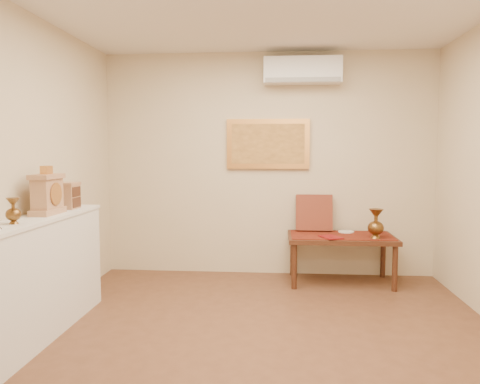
# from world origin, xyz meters

# --- Properties ---
(floor) EXTENTS (4.50, 4.50, 0.00)m
(floor) POSITION_xyz_m (0.00, 0.00, 0.00)
(floor) COLOR brown
(floor) RESTS_ON ground
(wall_back) EXTENTS (4.00, 0.02, 2.70)m
(wall_back) POSITION_xyz_m (0.00, 2.25, 1.35)
(wall_back) COLOR beige
(wall_back) RESTS_ON ground
(wall_front) EXTENTS (4.00, 0.02, 2.70)m
(wall_front) POSITION_xyz_m (0.00, -2.25, 1.35)
(wall_front) COLOR beige
(wall_front) RESTS_ON ground
(wall_left) EXTENTS (0.02, 4.50, 2.70)m
(wall_left) POSITION_xyz_m (-2.00, 0.00, 1.35)
(wall_left) COLOR beige
(wall_left) RESTS_ON ground
(brass_urn_small) EXTENTS (0.11, 0.11, 0.25)m
(brass_urn_small) POSITION_xyz_m (-1.80, -0.23, 1.10)
(brass_urn_small) COLOR brown
(brass_urn_small) RESTS_ON display_ledge
(table_cloth) EXTENTS (1.14, 0.59, 0.01)m
(table_cloth) POSITION_xyz_m (0.85, 1.88, 0.55)
(table_cloth) COLOR maroon
(table_cloth) RESTS_ON low_table
(brass_urn_tall) EXTENTS (0.18, 0.18, 0.40)m
(brass_urn_tall) POSITION_xyz_m (1.20, 1.71, 0.76)
(brass_urn_tall) COLOR brown
(brass_urn_tall) RESTS_ON table_cloth
(plate) EXTENTS (0.19, 0.19, 0.01)m
(plate) POSITION_xyz_m (0.93, 2.06, 0.56)
(plate) COLOR white
(plate) RESTS_ON table_cloth
(menu) EXTENTS (0.27, 0.30, 0.01)m
(menu) POSITION_xyz_m (0.71, 1.69, 0.56)
(menu) COLOR maroon
(menu) RESTS_ON table_cloth
(cushion) EXTENTS (0.43, 0.19, 0.44)m
(cushion) POSITION_xyz_m (0.56, 2.15, 0.77)
(cushion) COLOR #5B1219
(cushion) RESTS_ON table_cloth
(display_ledge) EXTENTS (0.37, 2.02, 0.98)m
(display_ledge) POSITION_xyz_m (-1.82, 0.00, 0.49)
(display_ledge) COLOR silver
(display_ledge) RESTS_ON floor
(mantel_clock) EXTENTS (0.17, 0.36, 0.41)m
(mantel_clock) POSITION_xyz_m (-1.81, 0.29, 1.15)
(mantel_clock) COLOR tan
(mantel_clock) RESTS_ON display_ledge
(wooden_chest) EXTENTS (0.16, 0.21, 0.24)m
(wooden_chest) POSITION_xyz_m (-1.80, 0.68, 1.10)
(wooden_chest) COLOR tan
(wooden_chest) RESTS_ON display_ledge
(low_table) EXTENTS (1.20, 0.70, 0.55)m
(low_table) POSITION_xyz_m (0.85, 1.88, 0.48)
(low_table) COLOR #452314
(low_table) RESTS_ON floor
(painting) EXTENTS (1.00, 0.06, 0.60)m
(painting) POSITION_xyz_m (0.00, 2.22, 1.60)
(painting) COLOR #CF8A42
(painting) RESTS_ON wall_back
(ac_unit) EXTENTS (0.90, 0.25, 0.30)m
(ac_unit) POSITION_xyz_m (0.40, 2.12, 2.45)
(ac_unit) COLOR silver
(ac_unit) RESTS_ON wall_back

